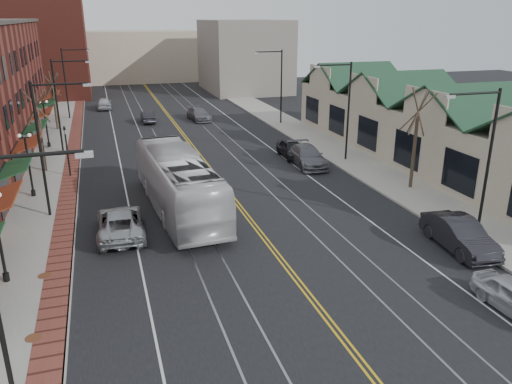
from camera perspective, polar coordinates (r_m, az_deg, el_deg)
ground at (r=20.29m, az=9.41°, el=-15.67°), size 160.00×160.00×0.00m
sidewalk_left at (r=36.73m, az=-22.80°, el=-0.37°), size 4.00×120.00×0.15m
sidewalk_right at (r=41.59m, az=12.05°, el=2.97°), size 4.00×120.00×0.15m
building_right at (r=44.25m, az=19.10°, el=6.29°), size 8.00×36.00×4.60m
backdrop_left at (r=85.14m, az=-23.63°, el=14.84°), size 14.00×18.00×14.00m
backdrop_mid at (r=100.20m, az=-13.26°, el=14.93°), size 22.00×14.00×9.00m
backdrop_right at (r=83.10m, az=-1.37°, el=15.28°), size 12.00×16.00×11.00m
streetlight_l_0 at (r=16.34m, az=-26.90°, el=-6.48°), size 3.33×0.25×8.00m
streetlight_l_1 at (r=31.49m, az=-22.79°, el=5.92°), size 3.33×0.25×8.00m
streetlight_l_2 at (r=47.20m, az=-21.35°, el=10.18°), size 3.33×0.25×8.00m
streetlight_l_3 at (r=63.06m, az=-20.62°, el=12.30°), size 3.33×0.25×8.00m
streetlight_r_0 at (r=28.79m, az=24.58°, el=4.52°), size 3.33×0.25×8.00m
streetlight_r_1 at (r=41.78m, az=10.03°, el=10.15°), size 3.33×0.25×8.00m
streetlight_r_2 at (r=56.34m, az=2.48°, el=12.77°), size 3.33×0.25×8.00m
lamppost_l_2 at (r=36.22m, az=-24.49°, el=2.67°), size 0.84×0.28×4.27m
lamppost_l_3 at (r=49.77m, az=-22.85°, el=7.09°), size 0.84×0.28×4.27m
tree_left_near at (r=41.68m, az=-23.50°, el=6.70°), size 1.78×1.37×6.48m
tree_left_far at (r=57.43m, az=-22.09°, el=9.76°), size 1.66×1.28×6.02m
tree_right_mid at (r=36.04m, az=17.77°, el=5.99°), size 1.90×1.46×6.93m
manhole_mid at (r=21.27m, az=-24.10°, el=-14.97°), size 0.60×0.60×0.02m
manhole_far at (r=25.57m, az=-23.03°, el=-8.78°), size 0.60×0.60×0.02m
traffic_signal at (r=39.82m, az=-20.81°, el=4.78°), size 0.18×0.15×3.80m
transit_bus at (r=31.24m, az=-8.86°, el=1.06°), size 3.95×13.40×3.68m
parked_suv at (r=28.74m, az=-15.24°, el=-3.40°), size 2.66×5.50×1.51m
parked_car_b at (r=28.15m, az=22.23°, el=-4.52°), size 2.23×5.21×1.67m
parked_car_c at (r=40.99m, az=5.87°, el=4.11°), size 2.63×5.65×1.60m
parked_car_d at (r=43.20m, az=4.14°, el=4.91°), size 1.90×4.48×1.51m
distant_car_left at (r=59.14m, az=-12.26°, el=8.38°), size 1.39×3.95×1.30m
distant_car_right at (r=59.52m, az=-6.55°, el=8.83°), size 2.41×5.07×1.43m
distant_car_far at (r=69.37m, az=-16.97°, el=9.68°), size 1.88×4.55×1.54m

